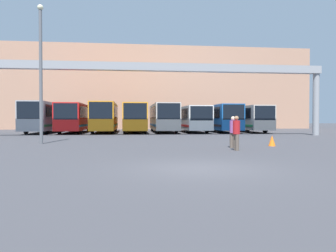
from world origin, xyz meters
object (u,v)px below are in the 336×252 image
(bus_slot_3, at_px, (134,116))
(bus_slot_7, at_px, (246,117))
(bus_slot_1, at_px, (75,116))
(pedestrian_near_left, at_px, (236,132))
(traffic_cone, at_px, (272,141))
(bus_slot_6, at_px, (219,117))
(pedestrian_near_right, at_px, (233,131))
(lamp_post, at_px, (41,69))
(bus_slot_2, at_px, (105,116))
(bus_slot_4, at_px, (163,116))
(bus_slot_0, at_px, (45,116))
(bus_slot_5, at_px, (191,118))

(bus_slot_3, relative_size, bus_slot_7, 1.06)
(bus_slot_1, height_order, pedestrian_near_left, bus_slot_1)
(traffic_cone, bearing_deg, bus_slot_6, 82.94)
(pedestrian_near_right, bearing_deg, traffic_cone, 35.04)
(lamp_post, bearing_deg, bus_slot_1, 92.35)
(bus_slot_6, xyz_separation_m, traffic_cone, (-2.49, -20.12, -1.51))
(bus_slot_2, height_order, lamp_post, lamp_post)
(bus_slot_2, height_order, bus_slot_7, bus_slot_2)
(bus_slot_1, xyz_separation_m, lamp_post, (0.69, -16.85, 2.87))
(bus_slot_3, xyz_separation_m, bus_slot_4, (3.37, -0.38, 0.01))
(bus_slot_7, height_order, traffic_cone, bus_slot_7)
(bus_slot_0, relative_size, traffic_cone, 19.23)
(bus_slot_5, xyz_separation_m, bus_slot_6, (3.37, -0.15, 0.10))
(bus_slot_1, relative_size, bus_slot_6, 1.01)
(pedestrian_near_right, distance_m, pedestrian_near_left, 1.45)
(bus_slot_1, distance_m, bus_slot_3, 6.75)
(bus_slot_4, bearing_deg, bus_slot_3, 173.55)
(bus_slot_5, bearing_deg, bus_slot_2, -178.58)
(bus_slot_6, bearing_deg, bus_slot_5, 177.49)
(bus_slot_4, distance_m, bus_slot_6, 6.74)
(bus_slot_0, xyz_separation_m, bus_slot_4, (13.47, -0.46, -0.05))
(bus_slot_1, distance_m, lamp_post, 17.11)
(bus_slot_3, bearing_deg, pedestrian_near_left, -78.31)
(bus_slot_3, xyz_separation_m, pedestrian_near_left, (4.73, -22.86, -0.96))
(bus_slot_1, xyz_separation_m, bus_slot_5, (13.47, 0.09, -0.12))
(bus_slot_3, distance_m, bus_slot_6, 10.11)
(bus_slot_3, height_order, pedestrian_near_right, bus_slot_3)
(bus_slot_3, bearing_deg, bus_slot_6, -2.52)
(bus_slot_4, relative_size, bus_slot_6, 1.01)
(bus_slot_1, bearing_deg, pedestrian_near_left, -62.96)
(bus_slot_4, bearing_deg, pedestrian_near_left, -86.53)
(bus_slot_4, bearing_deg, bus_slot_6, -0.54)
(lamp_post, bearing_deg, bus_slot_2, 80.89)
(bus_slot_4, height_order, pedestrian_near_right, bus_slot_4)
(bus_slot_7, height_order, pedestrian_near_left, bus_slot_7)
(bus_slot_0, height_order, bus_slot_4, bus_slot_0)
(bus_slot_1, xyz_separation_m, bus_slot_7, (20.20, 0.07, -0.09))
(bus_slot_7, distance_m, pedestrian_near_left, 24.19)
(bus_slot_2, distance_m, bus_slot_7, 16.84)
(bus_slot_7, bearing_deg, bus_slot_5, 179.81)
(bus_slot_7, bearing_deg, pedestrian_near_right, -111.82)
(bus_slot_5, xyz_separation_m, pedestrian_near_right, (-1.72, -21.13, -0.82))
(bus_slot_0, xyz_separation_m, bus_slot_3, (10.10, -0.08, -0.06))
(bus_slot_2, bearing_deg, bus_slot_6, 0.44)
(bus_slot_0, height_order, bus_slot_5, bus_slot_0)
(bus_slot_1, relative_size, bus_slot_7, 0.99)
(pedestrian_near_left, bearing_deg, bus_slot_3, -177.15)
(bus_slot_0, relative_size, bus_slot_7, 1.07)
(bus_slot_2, xyz_separation_m, bus_slot_4, (6.73, 0.17, -0.05))
(bus_slot_5, relative_size, lamp_post, 1.28)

